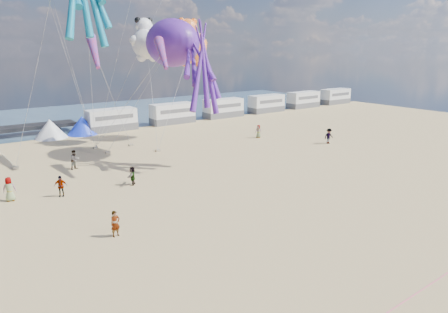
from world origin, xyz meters
TOP-DOWN VIEW (x-y plane):
  - ground at (0.00, 0.00)m, footprint 120.00×120.00m
  - water at (0.00, 55.00)m, footprint 120.00×120.00m
  - motorhome_0 at (6.00, 40.00)m, footprint 6.60×2.50m
  - motorhome_1 at (15.50, 40.00)m, footprint 6.60×2.50m
  - motorhome_2 at (25.00, 40.00)m, footprint 6.60×2.50m
  - motorhome_3 at (34.50, 40.00)m, footprint 6.60×2.50m
  - motorhome_4 at (44.00, 40.00)m, footprint 6.60×2.50m
  - motorhome_5 at (53.50, 40.00)m, footprint 6.60×2.50m
  - tent_white at (-2.00, 40.00)m, footprint 4.00×4.00m
  - tent_blue at (2.00, 40.00)m, footprint 4.00×4.00m
  - standing_person at (-5.79, 8.83)m, footprint 0.64×0.46m
  - beachgoer_0 at (-9.89, 19.00)m, footprint 0.76×0.61m
  - beachgoer_2 at (23.89, 17.24)m, footprint 1.00×0.85m
  - beachgoer_3 at (-6.60, 17.78)m, footprint 1.22×0.99m
  - beachgoer_4 at (-1.08, 17.07)m, footprint 0.88×0.94m
  - beachgoer_6 at (19.30, 24.66)m, footprint 0.64×0.72m
  - beachgoer_7 at (-3.58, 24.42)m, footprint 1.06×0.91m
  - sandbag_a at (-8.07, 27.96)m, footprint 0.50×0.35m
  - sandbag_b at (0.98, 28.30)m, footprint 0.50×0.35m
  - sandbag_c at (5.70, 25.79)m, footprint 0.50×0.35m
  - sandbag_d at (4.40, 30.07)m, footprint 0.50×0.35m
  - sandbag_e at (0.60, 31.08)m, footprint 0.50×0.35m
  - kite_octopus_purple at (6.96, 24.07)m, footprint 6.39×10.57m
  - kite_panda at (7.14, 30.26)m, footprint 4.59×4.39m
  - kite_teddy_orange at (12.56, 29.64)m, footprint 5.43×5.20m
  - windsock_mid at (-0.60, 25.32)m, footprint 2.54×6.38m
  - windsock_right at (3.19, 19.11)m, footprint 2.53×4.89m

SIDE VIEW (x-z plane):
  - ground at x=0.00m, z-range 0.00..0.00m
  - water at x=0.00m, z-range 0.02..0.02m
  - sandbag_a at x=-8.07m, z-range 0.00..0.22m
  - sandbag_b at x=0.98m, z-range 0.00..0.22m
  - sandbag_c at x=5.70m, z-range 0.00..0.22m
  - sandbag_d at x=4.40m, z-range 0.00..0.22m
  - sandbag_e at x=0.60m, z-range 0.00..0.22m
  - beachgoer_4 at x=-1.08m, z-range 0.00..1.56m
  - standing_person at x=-5.79m, z-range 0.00..1.62m
  - beachgoer_6 at x=19.30m, z-range 0.00..1.64m
  - beachgoer_3 at x=-6.60m, z-range 0.00..1.64m
  - beachgoer_2 at x=23.89m, z-range 0.00..1.82m
  - beachgoer_0 at x=-9.89m, z-range 0.00..1.83m
  - beachgoer_7 at x=-3.58m, z-range 0.00..1.84m
  - tent_white at x=-2.00m, z-range 0.00..2.40m
  - tent_blue at x=2.00m, z-range 0.00..2.40m
  - motorhome_0 at x=6.00m, z-range 0.00..3.00m
  - motorhome_1 at x=15.50m, z-range 0.00..3.00m
  - motorhome_2 at x=25.00m, z-range 0.00..3.00m
  - motorhome_3 at x=34.50m, z-range 0.00..3.00m
  - motorhome_4 at x=44.00m, z-range 0.00..3.00m
  - motorhome_5 at x=53.50m, z-range 0.00..3.00m
  - windsock_right at x=3.19m, z-range 8.06..12.94m
  - windsock_mid at x=-0.60m, z-range 7.50..13.82m
  - kite_teddy_orange at x=12.56m, z-range 7.78..14.47m
  - kite_panda at x=7.14m, z-range 8.57..14.35m
  - kite_octopus_purple at x=6.96m, z-range 5.84..17.11m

